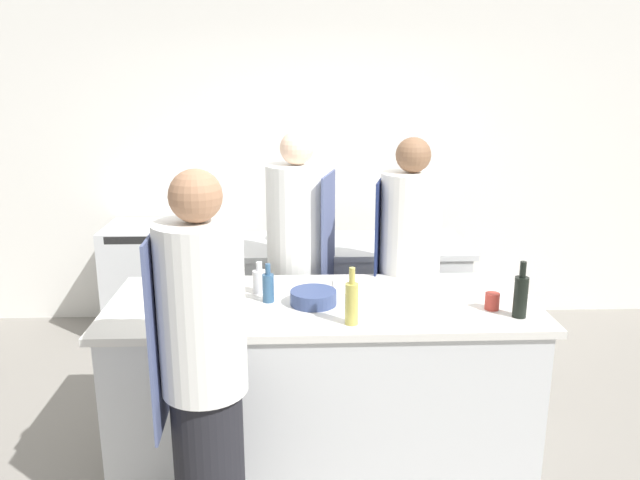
% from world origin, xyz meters
% --- Properties ---
extents(ground_plane, '(16.00, 16.00, 0.00)m').
position_xyz_m(ground_plane, '(0.00, 0.00, 0.00)').
color(ground_plane, gray).
extents(wall_back, '(8.00, 0.06, 2.80)m').
position_xyz_m(wall_back, '(0.00, 2.13, 1.40)').
color(wall_back, silver).
rests_on(wall_back, ground_plane).
extents(prep_counter, '(2.31, 0.91, 0.91)m').
position_xyz_m(prep_counter, '(0.00, 0.00, 0.46)').
color(prep_counter, silver).
rests_on(prep_counter, ground_plane).
extents(pass_counter, '(1.68, 0.72, 0.91)m').
position_xyz_m(pass_counter, '(0.26, 1.19, 0.46)').
color(pass_counter, silver).
rests_on(pass_counter, ground_plane).
extents(oven_range, '(1.00, 0.61, 0.91)m').
position_xyz_m(oven_range, '(-1.18, 1.77, 0.46)').
color(oven_range, silver).
rests_on(oven_range, ground_plane).
extents(chef_at_prep_near, '(0.38, 0.36, 1.75)m').
position_xyz_m(chef_at_prep_near, '(-0.54, -0.76, 0.88)').
color(chef_at_prep_near, black).
rests_on(chef_at_prep_near, ground_plane).
extents(chef_at_stove, '(0.45, 0.44, 1.76)m').
position_xyz_m(chef_at_stove, '(-0.13, 0.74, 0.88)').
color(chef_at_stove, black).
rests_on(chef_at_stove, ground_plane).
extents(chef_at_pass_far, '(0.43, 0.41, 1.74)m').
position_xyz_m(chef_at_pass_far, '(0.56, 0.53, 0.87)').
color(chef_at_pass_far, black).
rests_on(chef_at_pass_far, ground_plane).
extents(bottle_olive_oil, '(0.08, 0.08, 0.18)m').
position_xyz_m(bottle_olive_oil, '(-0.35, 0.15, 0.99)').
color(bottle_olive_oil, silver).
rests_on(bottle_olive_oil, prep_counter).
extents(bottle_vinegar, '(0.08, 0.08, 0.22)m').
position_xyz_m(bottle_vinegar, '(-0.69, 0.34, 1.00)').
color(bottle_vinegar, '#5B2319').
rests_on(bottle_vinegar, prep_counter).
extents(bottle_wine, '(0.09, 0.09, 0.21)m').
position_xyz_m(bottle_wine, '(-0.91, 0.32, 1.00)').
color(bottle_wine, '#19471E').
rests_on(bottle_wine, prep_counter).
extents(bottle_cooking_oil, '(0.07, 0.07, 0.29)m').
position_xyz_m(bottle_cooking_oil, '(0.99, -0.26, 1.03)').
color(bottle_cooking_oil, black).
rests_on(bottle_cooking_oil, prep_counter).
extents(bottle_sauce, '(0.06, 0.06, 0.21)m').
position_xyz_m(bottle_sauce, '(-0.29, 0.01, 1.00)').
color(bottle_sauce, '#2D5175').
rests_on(bottle_sauce, prep_counter).
extents(bottle_water, '(0.07, 0.07, 0.29)m').
position_xyz_m(bottle_water, '(0.13, -0.32, 1.03)').
color(bottle_water, '#B2A84C').
rests_on(bottle_water, prep_counter).
extents(bowl_mixing_large, '(0.22, 0.22, 0.07)m').
position_xyz_m(bowl_mixing_large, '(-0.71, -0.19, 0.95)').
color(bowl_mixing_large, '#B7BABC').
rests_on(bowl_mixing_large, prep_counter).
extents(bowl_prep_small, '(0.25, 0.25, 0.08)m').
position_xyz_m(bowl_prep_small, '(-0.05, -0.04, 0.95)').
color(bowl_prep_small, navy).
rests_on(bowl_prep_small, prep_counter).
extents(cup, '(0.08, 0.08, 0.09)m').
position_xyz_m(cup, '(0.88, -0.15, 0.96)').
color(cup, '#B2382D').
rests_on(cup, prep_counter).
extents(cutting_board, '(0.32, 0.27, 0.01)m').
position_xyz_m(cutting_board, '(0.23, 0.21, 0.92)').
color(cutting_board, white).
rests_on(cutting_board, prep_counter).
extents(stockpot, '(0.27, 0.27, 0.25)m').
position_xyz_m(stockpot, '(-0.06, 1.21, 1.04)').
color(stockpot, silver).
rests_on(stockpot, pass_counter).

